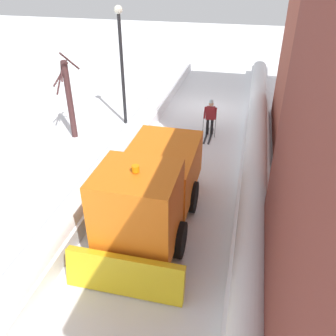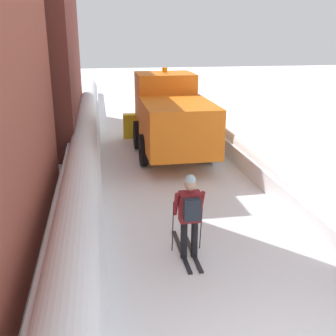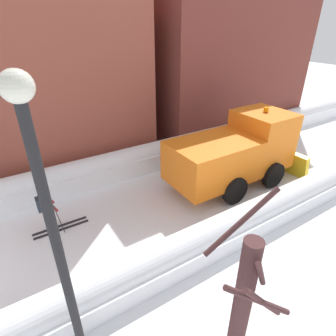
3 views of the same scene
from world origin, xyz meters
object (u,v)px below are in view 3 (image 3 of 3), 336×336
at_px(street_lamp, 51,224).
at_px(skier, 47,206).
at_px(bare_tree_near, 239,324).
at_px(plow_truck, 237,151).
at_px(traffic_light_pole, 66,110).

bearing_deg(street_lamp, skier, 175.74).
height_order(skier, bare_tree_near, bare_tree_near).
xyz_separation_m(plow_truck, traffic_light_pole, (-4.16, -5.61, 1.57)).
distance_m(plow_truck, street_lamp, 8.80).
distance_m(traffic_light_pole, street_lamp, 8.09).
bearing_deg(skier, plow_truck, 82.96).
distance_m(plow_truck, skier, 7.46).
distance_m(plow_truck, traffic_light_pole, 7.16).
bearing_deg(bare_tree_near, plow_truck, 134.80).
bearing_deg(skier, bare_tree_near, 15.53).
bearing_deg(street_lamp, bare_tree_near, 47.91).
xyz_separation_m(plow_truck, skier, (-0.91, -7.39, -0.48)).
bearing_deg(plow_truck, bare_tree_near, -45.20).
distance_m(plow_truck, bare_tree_near, 7.90).
xyz_separation_m(traffic_light_pole, bare_tree_near, (9.71, 0.02, -1.05)).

